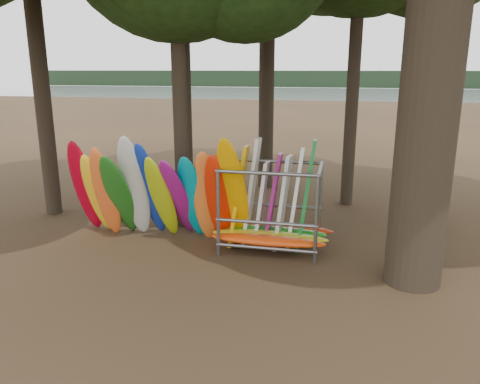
# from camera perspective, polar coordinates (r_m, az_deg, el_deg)

# --- Properties ---
(ground) EXTENTS (120.00, 120.00, 0.00)m
(ground) POSITION_cam_1_polar(r_m,az_deg,el_deg) (11.45, -4.31, -8.52)
(ground) COLOR #47331E
(ground) RESTS_ON ground
(lake) EXTENTS (160.00, 160.00, 0.00)m
(lake) POSITION_cam_1_polar(r_m,az_deg,el_deg) (70.25, 10.40, 10.90)
(lake) COLOR gray
(lake) RESTS_ON ground
(far_shore) EXTENTS (160.00, 4.00, 4.00)m
(far_shore) POSITION_cam_1_polar(r_m,az_deg,el_deg) (120.10, 11.62, 13.33)
(far_shore) COLOR black
(far_shore) RESTS_ON ground
(kayak_row) EXTENTS (5.11, 2.13, 3.14)m
(kayak_row) POSITION_cam_1_polar(r_m,az_deg,el_deg) (12.58, -10.17, -0.24)
(kayak_row) COLOR #B4041B
(kayak_row) RESTS_ON ground
(storage_rack) EXTENTS (3.18, 1.54, 2.87)m
(storage_rack) POSITION_cam_1_polar(r_m,az_deg,el_deg) (11.93, 3.82, -2.31)
(storage_rack) COLOR slate
(storage_rack) RESTS_ON ground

